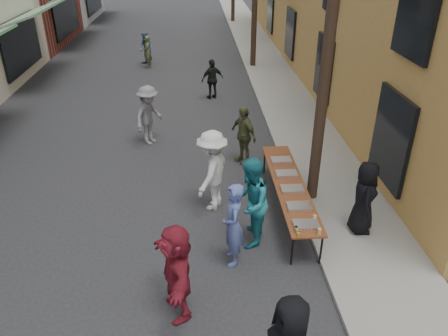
{
  "coord_description": "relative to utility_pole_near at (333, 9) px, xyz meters",
  "views": [
    {
      "loc": [
        1.55,
        -6.0,
        5.87
      ],
      "look_at": [
        2.09,
        2.38,
        1.3
      ],
      "focal_mm": 35.0,
      "sensor_mm": 36.0,
      "label": 1
    }
  ],
  "objects": [
    {
      "name": "ground",
      "position": [
        -4.3,
        -3.0,
        -4.5
      ],
      "size": [
        120.0,
        120.0,
        0.0
      ],
      "primitive_type": "plane",
      "color": "#28282B",
      "rests_on": "ground"
    },
    {
      "name": "sidewalk",
      "position": [
        0.7,
        12.0,
        -4.45
      ],
      "size": [
        2.2,
        60.0,
        0.1
      ],
      "primitive_type": "cube",
      "color": "gray",
      "rests_on": "ground"
    },
    {
      "name": "utility_pole_near",
      "position": [
        0.0,
        0.0,
        0.0
      ],
      "size": [
        0.26,
        0.26,
        9.0
      ],
      "primitive_type": "cylinder",
      "color": "#2D2116",
      "rests_on": "ground"
    },
    {
      "name": "serving_table",
      "position": [
        -0.69,
        -0.48,
        -3.79
      ],
      "size": [
        0.7,
        4.0,
        0.75
      ],
      "color": "brown",
      "rests_on": "ground"
    },
    {
      "name": "catering_tray_sausage",
      "position": [
        -0.69,
        -2.13,
        -3.71
      ],
      "size": [
        0.5,
        0.33,
        0.08
      ],
      "primitive_type": "cube",
      "color": "maroon",
      "rests_on": "serving_table"
    },
    {
      "name": "catering_tray_foil_b",
      "position": [
        -0.69,
        -1.48,
        -3.71
      ],
      "size": [
        0.5,
        0.33,
        0.08
      ],
      "primitive_type": "cube",
      "color": "#B2B2B7",
      "rests_on": "serving_table"
    },
    {
      "name": "catering_tray_buns",
      "position": [
        -0.69,
        -0.78,
        -3.71
      ],
      "size": [
        0.5,
        0.33,
        0.08
      ],
      "primitive_type": "cube",
      "color": "tan",
      "rests_on": "serving_table"
    },
    {
      "name": "catering_tray_foil_d",
      "position": [
        -0.69,
        -0.08,
        -3.71
      ],
      "size": [
        0.5,
        0.33,
        0.08
      ],
      "primitive_type": "cube",
      "color": "#B2B2B7",
      "rests_on": "serving_table"
    },
    {
      "name": "catering_tray_buns_end",
      "position": [
        -0.69,
        0.62,
        -3.71
      ],
      "size": [
        0.5,
        0.33,
        0.08
      ],
      "primitive_type": "cube",
      "color": "tan",
      "rests_on": "serving_table"
    },
    {
      "name": "condiment_jar_a",
      "position": [
        -0.91,
        -2.43,
        -3.71
      ],
      "size": [
        0.07,
        0.07,
        0.08
      ],
      "primitive_type": "cylinder",
      "color": "#A57F26",
      "rests_on": "serving_table"
    },
    {
      "name": "condiment_jar_b",
      "position": [
        -0.91,
        -2.33,
        -3.71
      ],
      "size": [
        0.07,
        0.07,
        0.08
      ],
      "primitive_type": "cylinder",
      "color": "#A57F26",
      "rests_on": "serving_table"
    },
    {
      "name": "condiment_jar_c",
      "position": [
        -0.91,
        -2.23,
        -3.71
      ],
      "size": [
        0.07,
        0.07,
        0.08
      ],
      "primitive_type": "cylinder",
      "color": "#A57F26",
      "rests_on": "serving_table"
    },
    {
      "name": "cup_stack",
      "position": [
        -0.49,
        -2.38,
        -3.69
      ],
      "size": [
        0.08,
        0.08,
        0.12
      ],
      "primitive_type": "cylinder",
      "color": "tan",
      "rests_on": "serving_table"
    },
    {
      "name": "guest_front_b",
      "position": [
        -2.13,
        -2.17,
        -3.62
      ],
      "size": [
        0.42,
        0.65,
        1.77
      ],
      "primitive_type": "imported",
      "rotation": [
        0.0,
        0.0,
        -1.57
      ],
      "color": "#5766A8",
      "rests_on": "ground"
    },
    {
      "name": "guest_front_c",
      "position": [
        -1.73,
        -1.57,
        -3.51
      ],
      "size": [
        0.95,
        1.11,
        1.97
      ],
      "primitive_type": "imported",
      "rotation": [
        0.0,
        0.0,
        -1.81
      ],
      "color": "teal",
      "rests_on": "ground"
    },
    {
      "name": "guest_front_d",
      "position": [
        -2.45,
        -0.17,
        -3.51
      ],
      "size": [
        1.2,
        1.47,
        1.98
      ],
      "primitive_type": "imported",
      "rotation": [
        0.0,
        0.0,
        -2.01
      ],
      "color": "silver",
      "rests_on": "ground"
    },
    {
      "name": "guest_front_e",
      "position": [
        -1.49,
        2.14,
        -3.66
      ],
      "size": [
        0.89,
        1.05,
        1.69
      ],
      "primitive_type": "imported",
      "rotation": [
        0.0,
        0.0,
        -0.99
      ],
      "color": "brown",
      "rests_on": "ground"
    },
    {
      "name": "guest_queue_back",
      "position": [
        -3.18,
        -3.42,
        -3.61
      ],
      "size": [
        0.89,
        1.74,
        1.79
      ],
      "primitive_type": "imported",
      "rotation": [
        0.0,
        0.0,
        -1.34
      ],
      "color": "maroon",
      "rests_on": "ground"
    },
    {
      "name": "server",
      "position": [
        0.71,
        -1.42,
        -3.58
      ],
      "size": [
        0.68,
        0.9,
        1.65
      ],
      "primitive_type": "imported",
      "rotation": [
        0.0,
        0.0,
        1.36
      ],
      "color": "black",
      "rests_on": "sidewalk"
    },
    {
      "name": "passerby_left",
      "position": [
        -4.25,
        3.58,
        -3.58
      ],
      "size": [
        1.19,
        1.38,
        1.85
      ],
      "primitive_type": "imported",
      "rotation": [
        0.0,
        0.0,
        1.04
      ],
      "color": "gray",
      "rests_on": "ground"
    },
    {
      "name": "passerby_mid",
      "position": [
        -2.14,
        7.6,
        -3.72
      ],
      "size": [
        0.99,
        0.7,
        1.56
      ],
      "primitive_type": "imported",
      "rotation": [
        0.0,
        0.0,
        3.53
      ],
      "color": "black",
      "rests_on": "ground"
    },
    {
      "name": "passerby_right",
      "position": [
        -5.07,
        12.19,
        -3.73
      ],
      "size": [
        0.4,
        0.58,
        1.54
      ],
      "primitive_type": "imported",
      "rotation": [
        0.0,
        0.0,
        4.76
      ],
      "color": "#5A6138",
      "rests_on": "ground"
    },
    {
      "name": "passerby_far",
      "position": [
        -5.19,
        12.79,
        -3.71
      ],
      "size": [
        0.96,
        0.97,
        1.58
      ],
      "primitive_type": "imported",
      "rotation": [
        0.0,
        0.0,
        5.48
      ],
      "color": "#41687F",
      "rests_on": "ground"
    }
  ]
}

